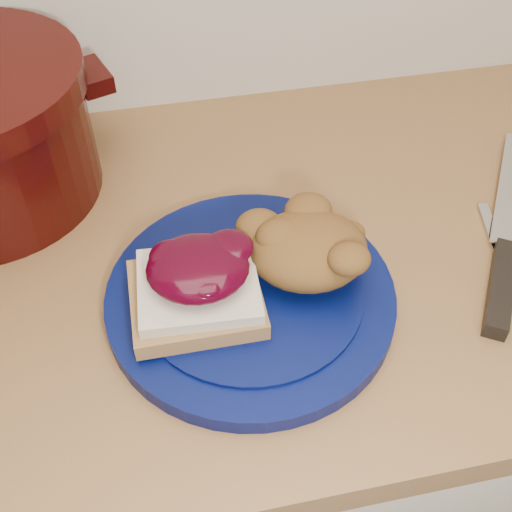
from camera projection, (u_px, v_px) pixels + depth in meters
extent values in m
cube|color=beige|center=(261.00, 436.00, 1.08)|extent=(4.00, 0.60, 0.86)
cylinder|color=#040C40|center=(251.00, 297.00, 0.67)|extent=(0.33, 0.33, 0.02)
cube|color=olive|center=(196.00, 299.00, 0.63)|extent=(0.13, 0.11, 0.02)
cube|color=beige|center=(198.00, 286.00, 0.62)|extent=(0.12, 0.11, 0.01)
ellipsoid|color=black|center=(198.00, 268.00, 0.61)|extent=(0.11, 0.10, 0.03)
ellipsoid|color=brown|center=(308.00, 250.00, 0.65)|extent=(0.13, 0.12, 0.06)
cube|color=black|center=(501.00, 287.00, 0.68)|extent=(0.09, 0.12, 0.02)
cube|color=silver|center=(498.00, 250.00, 0.72)|extent=(0.04, 0.15, 0.00)
cube|color=black|center=(91.00, 77.00, 0.77)|extent=(0.06, 0.07, 0.02)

